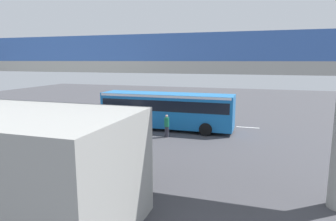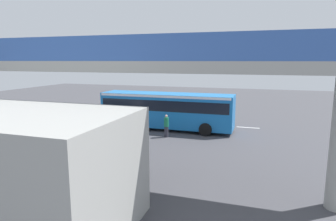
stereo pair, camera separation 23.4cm
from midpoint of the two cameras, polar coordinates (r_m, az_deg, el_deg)
ground at (r=26.39m, az=-2.89°, el=-3.34°), size 80.00×80.00×0.00m
city_bus at (r=25.46m, az=-0.54°, el=0.51°), size 11.54×2.85×3.15m
parked_van at (r=22.81m, az=-24.17°, el=-3.24°), size 4.80×2.17×2.05m
bicycle_green at (r=28.32m, az=-21.67°, el=-2.35°), size 1.77×0.44×0.96m
bicycle_orange at (r=27.57m, az=-23.93°, el=-2.82°), size 1.77×0.44×0.96m
pedestrian at (r=22.97m, az=-0.55°, el=-3.04°), size 0.38×0.38×1.79m
traffic_sign at (r=27.15m, az=11.05°, el=0.92°), size 0.08×0.60×2.80m
lane_dash_leftmost at (r=27.37m, az=15.02°, el=-3.19°), size 2.00×0.20×0.01m
lane_dash_left at (r=27.80m, az=6.76°, el=-2.72°), size 2.00×0.20×0.01m
lane_dash_centre at (r=28.79m, az=-1.09°, el=-2.22°), size 2.00×0.20×0.01m
lane_dash_right at (r=30.28m, az=-8.29°, el=-1.72°), size 2.00×0.20×0.01m
lane_dash_rightmost at (r=32.19m, az=-14.72°, el=-1.26°), size 2.00×0.20×0.01m
pedestrian_overpass at (r=15.62m, az=-17.75°, el=6.52°), size 26.37×2.60×7.04m
station_building at (r=12.29m, az=-28.45°, el=-9.85°), size 9.00×5.04×4.20m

